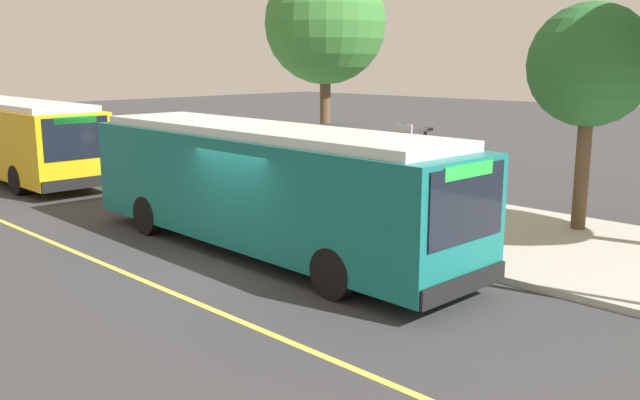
{
  "coord_description": "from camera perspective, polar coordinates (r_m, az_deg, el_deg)",
  "views": [
    {
      "loc": [
        11.52,
        -9.14,
        4.42
      ],
      "look_at": [
        1.27,
        1.16,
        1.45
      ],
      "focal_mm": 38.47,
      "sensor_mm": 36.0,
      "label": 1
    }
  ],
  "objects": [
    {
      "name": "street_tree_near_shelter",
      "position": [
        23.44,
        0.45,
        14.45
      ],
      "size": [
        4.04,
        4.04,
        7.5
      ],
      "color": "brown",
      "rests_on": "sidewalk_curb"
    },
    {
      "name": "lane_stripe_center",
      "position": [
        14.15,
        -13.48,
        -6.96
      ],
      "size": [
        36.0,
        0.14,
        0.01
      ],
      "primitive_type": "cube",
      "color": "#E0D64C",
      "rests_on": "ground_plane"
    },
    {
      "name": "transit_bus_second",
      "position": [
        28.48,
        -24.32,
        4.89
      ],
      "size": [
        11.45,
        2.8,
        2.95
      ],
      "color": "gold",
      "rests_on": "ground_plane"
    },
    {
      "name": "route_sign_post",
      "position": [
        16.63,
        7.0,
        2.95
      ],
      "size": [
        0.44,
        0.08,
        2.8
      ],
      "color": "#333338",
      "rests_on": "sidewalk_curb"
    },
    {
      "name": "transit_bus_main",
      "position": [
        15.89,
        -4.66,
        1.36
      ],
      "size": [
        11.26,
        2.85,
        2.95
      ],
      "color": "#146B66",
      "rests_on": "ground_plane"
    },
    {
      "name": "waiting_bench",
      "position": [
        19.8,
        4.32,
        0.5
      ],
      "size": [
        1.6,
        0.48,
        0.95
      ],
      "color": "brown",
      "rests_on": "sidewalk_curb"
    },
    {
      "name": "pedestrian_commuter",
      "position": [
        17.24,
        7.57,
        0.41
      ],
      "size": [
        0.24,
        0.4,
        1.69
      ],
      "color": "#282D47",
      "rests_on": "sidewalk_curb"
    },
    {
      "name": "bus_shelter",
      "position": [
        19.48,
        4.31,
        4.14
      ],
      "size": [
        2.9,
        1.6,
        2.48
      ],
      "color": "#333338",
      "rests_on": "sidewalk_curb"
    },
    {
      "name": "street_tree_upstreet",
      "position": [
        18.48,
        21.55,
        10.31
      ],
      "size": [
        3.06,
        3.06,
        5.69
      ],
      "color": "brown",
      "rests_on": "sidewalk_curb"
    },
    {
      "name": "sidewalk_curb",
      "position": [
        19.51,
        7.39,
        -1.41
      ],
      "size": [
        44.0,
        6.4,
        0.15
      ],
      "primitive_type": "cube",
      "color": "#B7B2A8",
      "rests_on": "ground_plane"
    },
    {
      "name": "ground_plane",
      "position": [
        15.35,
        -6.47,
        -5.25
      ],
      "size": [
        120.0,
        120.0,
        0.0
      ],
      "primitive_type": "plane",
      "color": "#38383A"
    }
  ]
}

